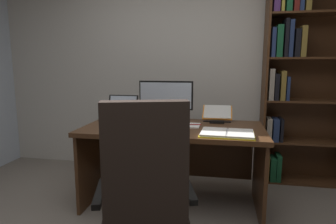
# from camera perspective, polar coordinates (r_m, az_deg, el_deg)

# --- Properties ---
(wall_back) EXTENTS (5.33, 0.12, 2.59)m
(wall_back) POSITION_cam_1_polar(r_m,az_deg,el_deg) (3.57, 4.05, 9.28)
(wall_back) COLOR beige
(wall_back) RESTS_ON ground
(desk) EXTENTS (1.62, 0.81, 0.74)m
(desk) POSITION_cam_1_polar(r_m,az_deg,el_deg) (2.76, 1.27, -6.61)
(desk) COLOR #4C2D19
(desk) RESTS_ON ground
(bookshelf) EXTENTS (0.91, 0.32, 2.28)m
(bookshelf) POSITION_cam_1_polar(r_m,az_deg,el_deg) (3.42, 24.04, 6.92)
(bookshelf) COLOR #4C2D19
(bookshelf) RESTS_ON ground
(office_chair) EXTENTS (0.69, 0.61, 1.11)m
(office_chair) POSITION_cam_1_polar(r_m,az_deg,el_deg) (1.84, -4.48, -17.53)
(office_chair) COLOR black
(office_chair) RESTS_ON ground
(monitor) EXTENTS (0.54, 0.16, 0.40)m
(monitor) POSITION_cam_1_polar(r_m,az_deg,el_deg) (2.89, -0.43, 2.34)
(monitor) COLOR black
(monitor) RESTS_ON desk
(laptop) EXTENTS (0.32, 0.31, 0.23)m
(laptop) POSITION_cam_1_polar(r_m,az_deg,el_deg) (3.05, -9.45, -0.34)
(laptop) COLOR black
(laptop) RESTS_ON desk
(keyboard) EXTENTS (0.42, 0.15, 0.02)m
(keyboard) POSITION_cam_1_polar(r_m,az_deg,el_deg) (2.49, -2.38, -3.33)
(keyboard) COLOR black
(keyboard) RESTS_ON desk
(computer_mouse) EXTENTS (0.06, 0.10, 0.04)m
(computer_mouse) POSITION_cam_1_polar(r_m,az_deg,el_deg) (2.57, -8.92, -2.85)
(computer_mouse) COLOR black
(computer_mouse) RESTS_ON desk
(reading_stand_with_book) EXTENTS (0.29, 0.26, 0.14)m
(reading_stand_with_book) POSITION_cam_1_polar(r_m,az_deg,el_deg) (2.91, 9.66, -0.36)
(reading_stand_with_book) COLOR black
(reading_stand_with_book) RESTS_ON desk
(open_binder) EXTENTS (0.44, 0.33, 0.02)m
(open_binder) POSITION_cam_1_polar(r_m,az_deg,el_deg) (2.38, 11.53, -4.11)
(open_binder) COLOR yellow
(open_binder) RESTS_ON desk
(notepad) EXTENTS (0.15, 0.21, 0.01)m
(notepad) POSITION_cam_1_polar(r_m,az_deg,el_deg) (2.67, 4.62, -2.64)
(notepad) COLOR silver
(notepad) RESTS_ON desk
(pen) EXTENTS (0.14, 0.02, 0.01)m
(pen) POSITION_cam_1_polar(r_m,az_deg,el_deg) (2.66, 5.06, -2.47)
(pen) COLOR maroon
(pen) RESTS_ON notepad
(coffee_mug) EXTENTS (0.09, 0.09, 0.09)m
(coffee_mug) POSITION_cam_1_polar(r_m,az_deg,el_deg) (2.86, -11.83, -1.21)
(coffee_mug) COLOR maroon
(coffee_mug) RESTS_ON desk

